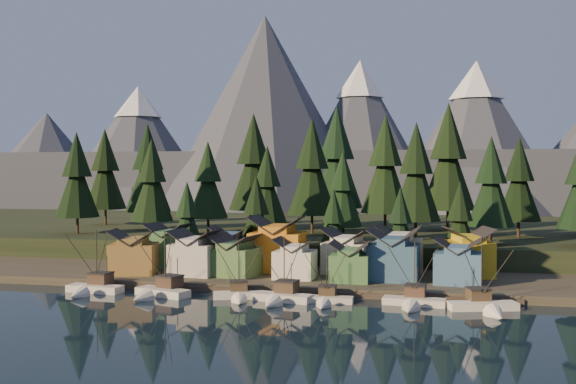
% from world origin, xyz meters
% --- Properties ---
extents(ground, '(500.00, 500.00, 0.00)m').
position_xyz_m(ground, '(0.00, 0.00, 0.00)').
color(ground, black).
rests_on(ground, ground).
extents(shore_strip, '(400.00, 50.00, 1.50)m').
position_xyz_m(shore_strip, '(0.00, 40.00, 0.75)').
color(shore_strip, '#383329').
rests_on(shore_strip, ground).
extents(hillside, '(420.00, 100.00, 6.00)m').
position_xyz_m(hillside, '(0.00, 90.00, 3.00)').
color(hillside, black).
rests_on(hillside, ground).
extents(dock, '(80.00, 4.00, 1.00)m').
position_xyz_m(dock, '(0.00, 16.50, 0.50)').
color(dock, '#4C3F36').
rests_on(dock, ground).
extents(mountain_ridge, '(560.00, 190.00, 90.00)m').
position_xyz_m(mountain_ridge, '(-4.20, 213.59, 26.06)').
color(mountain_ridge, '#4D5264').
rests_on(mountain_ridge, ground).
extents(boat_0, '(10.67, 11.47, 12.56)m').
position_xyz_m(boat_0, '(-34.59, 9.42, 2.43)').
color(boat_0, silver).
rests_on(boat_0, ground).
extents(boat_1, '(10.93, 11.54, 12.78)m').
position_xyz_m(boat_1, '(-21.46, 8.83, 2.50)').
color(boat_1, beige).
rests_on(boat_1, ground).
extents(boat_2, '(9.42, 9.87, 10.52)m').
position_xyz_m(boat_2, '(-7.10, 9.82, 2.00)').
color(boat_2, silver).
rests_on(boat_2, ground).
extents(boat_3, '(10.45, 11.06, 12.20)m').
position_xyz_m(boat_3, '(0.38, 8.86, 2.37)').
color(boat_3, beige).
rests_on(boat_3, ground).
extents(boat_4, '(9.16, 9.95, 9.86)m').
position_xyz_m(boat_4, '(7.96, 9.36, 1.80)').
color(boat_4, beige).
rests_on(boat_4, ground).
extents(boat_5, '(10.64, 11.40, 11.56)m').
position_xyz_m(boat_5, '(22.21, 10.14, 2.15)').
color(boat_5, beige).
rests_on(boat_5, ground).
extents(boat_6, '(11.56, 12.10, 11.66)m').
position_xyz_m(boat_6, '(33.40, 8.93, 2.10)').
color(boat_6, white).
rests_on(boat_6, ground).
extents(house_front_0, '(10.33, 9.97, 8.72)m').
position_xyz_m(house_front_0, '(-32.79, 22.90, 6.08)').
color(house_front_0, olive).
rests_on(house_front_0, shore_strip).
extents(house_front_1, '(9.15, 8.83, 8.85)m').
position_xyz_m(house_front_1, '(-20.28, 23.98, 6.15)').
color(house_front_1, beige).
rests_on(house_front_1, shore_strip).
extents(house_front_2, '(9.63, 9.68, 8.05)m').
position_xyz_m(house_front_2, '(-12.19, 24.51, 5.73)').
color(house_front_2, '#466C3A').
rests_on(house_front_2, shore_strip).
extents(house_front_3, '(7.71, 7.36, 7.64)m').
position_xyz_m(house_front_3, '(-0.22, 24.27, 5.52)').
color(house_front_3, silver).
rests_on(house_front_3, shore_strip).
extents(house_front_4, '(7.12, 7.69, 7.29)m').
position_xyz_m(house_front_4, '(10.47, 23.13, 5.33)').
color(house_front_4, '#447941').
rests_on(house_front_4, shore_strip).
extents(house_front_5, '(9.86, 9.10, 9.65)m').
position_xyz_m(house_front_5, '(18.31, 25.91, 6.57)').
color(house_front_5, '#315575').
rests_on(house_front_5, shore_strip).
extents(house_front_6, '(9.13, 8.72, 8.31)m').
position_xyz_m(house_front_6, '(29.99, 24.68, 5.87)').
color(house_front_6, '#3D6791').
rests_on(house_front_6, shore_strip).
extents(house_back_0, '(8.75, 8.42, 9.21)m').
position_xyz_m(house_back_0, '(-29.62, 33.34, 6.33)').
color(house_back_0, '#3A6C3C').
rests_on(house_back_0, shore_strip).
extents(house_back_1, '(8.80, 8.89, 8.86)m').
position_xyz_m(house_back_1, '(-16.00, 33.32, 6.15)').
color(house_back_1, '#3B578D').
rests_on(house_back_1, shore_strip).
extents(house_back_2, '(10.61, 9.75, 11.18)m').
position_xyz_m(house_back_2, '(-5.58, 32.52, 7.37)').
color(house_back_2, orange).
rests_on(house_back_2, shore_strip).
extents(house_back_3, '(9.91, 9.11, 8.94)m').
position_xyz_m(house_back_3, '(8.74, 32.23, 6.20)').
color(house_back_3, silver).
rests_on(house_back_3, shore_strip).
extents(house_back_4, '(9.49, 9.17, 9.64)m').
position_xyz_m(house_back_4, '(19.03, 33.96, 6.56)').
color(house_back_4, silver).
rests_on(house_back_4, shore_strip).
extents(house_back_5, '(10.13, 10.21, 9.47)m').
position_xyz_m(house_back_5, '(32.28, 33.23, 6.47)').
color(house_back_5, gold).
rests_on(house_back_5, shore_strip).
extents(tree_hill_0, '(11.07, 11.07, 25.78)m').
position_xyz_m(tree_hill_0, '(-62.00, 52.00, 20.09)').
color(tree_hill_0, '#332319').
rests_on(tree_hill_0, hillside).
extents(tree_hill_1, '(12.38, 12.38, 28.84)m').
position_xyz_m(tree_hill_1, '(-50.00, 68.00, 21.77)').
color(tree_hill_1, '#332319').
rests_on(tree_hill_1, hillside).
extents(tree_hill_2, '(10.17, 10.17, 23.68)m').
position_xyz_m(tree_hill_2, '(-40.00, 48.00, 18.94)').
color(tree_hill_2, '#332319').
rests_on(tree_hill_2, hillside).
extents(tree_hill_3, '(10.10, 10.10, 23.52)m').
position_xyz_m(tree_hill_3, '(-30.00, 60.00, 18.86)').
color(tree_hill_3, '#332319').
rests_on(tree_hill_3, hillside).
extents(tree_hill_4, '(13.61, 13.61, 31.71)m').
position_xyz_m(tree_hill_4, '(-22.00, 75.00, 23.34)').
color(tree_hill_4, '#332319').
rests_on(tree_hill_4, hillside).
extents(tree_hill_5, '(9.38, 9.38, 21.86)m').
position_xyz_m(tree_hill_5, '(-12.00, 50.00, 17.95)').
color(tree_hill_5, '#332319').
rests_on(tree_hill_5, hillside).
extents(tree_hill_6, '(12.57, 12.57, 29.28)m').
position_xyz_m(tree_hill_6, '(-4.00, 65.00, 22.01)').
color(tree_hill_6, '#332319').
rests_on(tree_hill_6, hillside).
extents(tree_hill_7, '(8.89, 8.89, 20.71)m').
position_xyz_m(tree_hill_7, '(6.00, 48.00, 17.32)').
color(tree_hill_7, '#332319').
rests_on(tree_hill_7, hillside).
extents(tree_hill_8, '(13.14, 13.14, 30.61)m').
position_xyz_m(tree_hill_8, '(14.00, 72.00, 22.74)').
color(tree_hill_8, '#332319').
rests_on(tree_hill_8, hillside).
extents(tree_hill_9, '(11.68, 11.68, 27.22)m').
position_xyz_m(tree_hill_9, '(22.00, 55.00, 20.88)').
color(tree_hill_9, '#332319').
rests_on(tree_hill_9, hillside).
extents(tree_hill_10, '(14.59, 14.59, 33.98)m').
position_xyz_m(tree_hill_10, '(30.00, 80.00, 24.58)').
color(tree_hill_10, '#332319').
rests_on(tree_hill_10, hillside).
extents(tree_hill_11, '(10.14, 10.14, 23.61)m').
position_xyz_m(tree_hill_11, '(38.00, 50.00, 18.91)').
color(tree_hill_11, '#332319').
rests_on(tree_hill_11, hillside).
extents(tree_hill_12, '(10.34, 10.34, 24.10)m').
position_xyz_m(tree_hill_12, '(46.00, 66.00, 19.17)').
color(tree_hill_12, '#332319').
rests_on(tree_hill_12, hillside).
extents(tree_hill_15, '(14.64, 14.64, 34.11)m').
position_xyz_m(tree_hill_15, '(0.00, 82.00, 24.65)').
color(tree_hill_15, '#332319').
rests_on(tree_hill_15, hillside).
extents(tree_hill_16, '(12.15, 12.15, 28.31)m').
position_xyz_m(tree_hill_16, '(-68.00, 78.00, 21.48)').
color(tree_hill_16, '#332319').
rests_on(tree_hill_16, hillside).
extents(tree_shore_0, '(7.79, 7.79, 18.15)m').
position_xyz_m(tree_shore_0, '(-28.00, 40.00, 11.41)').
color(tree_shore_0, '#332319').
rests_on(tree_shore_0, shore_strip).
extents(tree_shore_1, '(8.40, 8.40, 19.57)m').
position_xyz_m(tree_shore_1, '(-12.00, 40.00, 12.19)').
color(tree_shore_1, '#332319').
rests_on(tree_shore_1, shore_strip).
extents(tree_shore_2, '(7.19, 7.19, 16.75)m').
position_xyz_m(tree_shore_2, '(5.00, 40.00, 10.65)').
color(tree_shore_2, '#332319').
rests_on(tree_shore_2, shore_strip).
extents(tree_shore_3, '(7.38, 7.38, 17.18)m').
position_xyz_m(tree_shore_3, '(19.00, 40.00, 10.88)').
color(tree_shore_3, '#332319').
rests_on(tree_shore_3, shore_strip).
extents(tree_shore_4, '(7.93, 7.93, 18.46)m').
position_xyz_m(tree_shore_4, '(31.00, 40.00, 11.59)').
color(tree_shore_4, '#332319').
rests_on(tree_shore_4, shore_strip).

